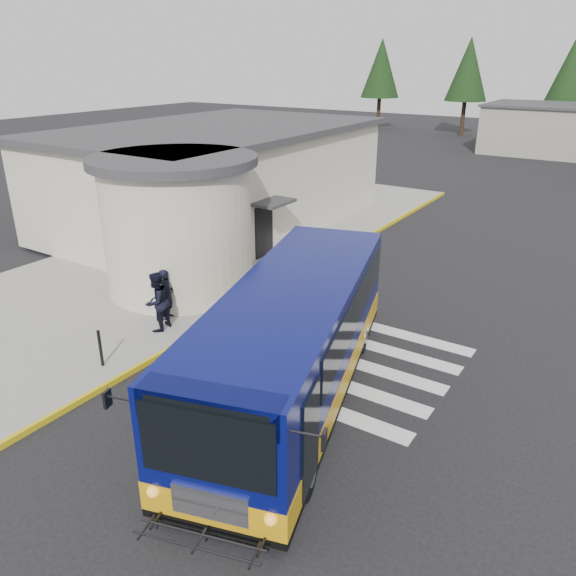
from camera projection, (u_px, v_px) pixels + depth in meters
The scene contains 9 objects.
ground at pixel (343, 344), 17.00m from camera, with size 140.00×140.00×0.00m, color black.
sidewalk at pixel (204, 253), 24.62m from camera, with size 10.00×34.00×0.15m, color gray.
curb_strip at pixel (300, 275), 22.11m from camera, with size 0.12×34.00×0.16m, color gold.
station_building at pixel (212, 180), 26.84m from camera, with size 12.70×18.70×4.80m.
crosswalk at pixel (315, 350), 16.63m from camera, with size 8.00×5.35×0.01m.
transit_bus at pixel (292, 347), 13.84m from camera, with size 5.98×11.06×3.04m.
pedestrian_a at pixel (167, 294), 18.05m from camera, with size 0.61×0.40×1.68m, color black.
pedestrian_b at pixel (156, 302), 17.23m from camera, with size 0.92×0.72×1.89m, color black.
bollard at pixel (100, 348), 15.34m from camera, with size 0.09×0.09×1.08m, color black.
Camera 1 is at (6.86, -13.49, 8.09)m, focal length 35.00 mm.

